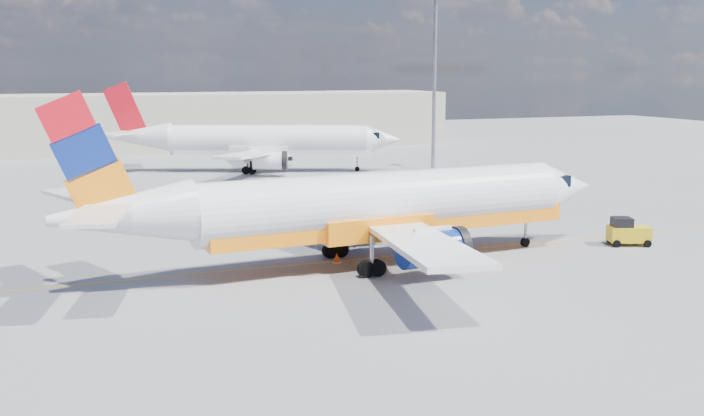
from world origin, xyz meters
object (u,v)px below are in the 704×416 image
object	(u,v)px
second_jet	(259,142)
gse_tug	(628,232)
main_jet	(368,207)
traffic_cone	(337,258)

from	to	relation	value
second_jet	gse_tug	distance (m)	47.65
main_jet	second_jet	bearing A→B (deg)	79.66
main_jet	gse_tug	bearing A→B (deg)	-8.02
main_jet	traffic_cone	distance (m)	3.78
main_jet	traffic_cone	world-z (taller)	main_jet
second_jet	traffic_cone	xyz separation A→B (m)	(-6.27, -43.28, -3.10)
gse_tug	main_jet	bearing A→B (deg)	-162.52
main_jet	second_jet	xyz separation A→B (m)	(4.74, 44.48, -0.14)
main_jet	second_jet	world-z (taller)	main_jet
main_jet	second_jet	distance (m)	44.73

